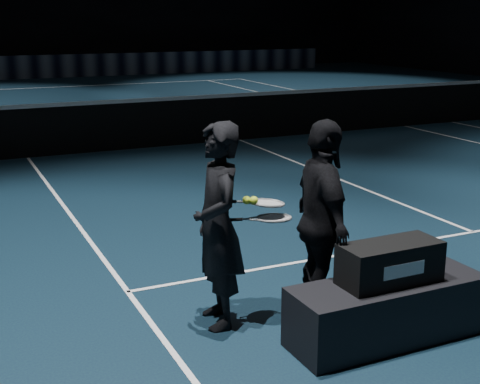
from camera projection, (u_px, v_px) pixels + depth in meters
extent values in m
plane|color=black|center=(241.00, 141.00, 13.36)|extent=(36.00, 36.00, 0.00)
cube|color=black|center=(241.00, 118.00, 13.24)|extent=(12.80, 0.02, 0.86)
cube|color=white|center=(241.00, 95.00, 13.12)|extent=(12.80, 0.03, 0.07)
cube|color=black|center=(79.00, 66.00, 26.84)|extent=(22.00, 0.15, 0.90)
cube|color=black|center=(387.00, 311.00, 5.15)|extent=(1.58, 0.54, 0.47)
cube|color=black|center=(390.00, 263.00, 5.05)|extent=(0.79, 0.34, 0.32)
cube|color=white|center=(404.00, 270.00, 4.90)|extent=(0.37, 0.01, 0.11)
imported|color=black|center=(218.00, 226.00, 5.27)|extent=(0.48, 0.66, 1.66)
imported|color=black|center=(322.00, 221.00, 5.39)|extent=(0.60, 1.04, 1.66)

